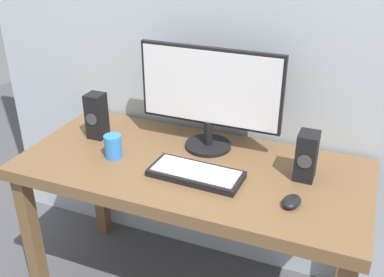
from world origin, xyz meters
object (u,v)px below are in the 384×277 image
at_px(desk, 191,182).
at_px(keyboard_primary, 196,174).
at_px(mouse, 292,201).
at_px(monitor, 210,94).
at_px(speaker_right, 307,156).
at_px(coffee_mug, 113,146).
at_px(speaker_left, 97,116).

height_order(desk, keyboard_primary, keyboard_primary).
bearing_deg(mouse, keyboard_primary, -175.04).
xyz_separation_m(keyboard_primary, mouse, (0.39, -0.05, 0.00)).
xyz_separation_m(monitor, speaker_right, (0.44, -0.11, -0.15)).
relative_size(keyboard_primary, coffee_mug, 3.74).
distance_m(speaker_right, speaker_left, 0.94).
xyz_separation_m(mouse, speaker_left, (-0.93, 0.21, 0.09)).
xyz_separation_m(desk, keyboard_primary, (0.05, -0.08, 0.10)).
xyz_separation_m(monitor, mouse, (0.43, -0.31, -0.23)).
bearing_deg(monitor, speaker_left, -168.58).
height_order(mouse, speaker_left, speaker_left).
relative_size(keyboard_primary, speaker_left, 1.78).
xyz_separation_m(desk, speaker_left, (-0.49, 0.07, 0.19)).
relative_size(monitor, speaker_left, 2.96).
relative_size(keyboard_primary, speaker_right, 1.94).
xyz_separation_m(mouse, speaker_right, (0.01, 0.21, 0.08)).
distance_m(desk, keyboard_primary, 0.14).
bearing_deg(mouse, speaker_left, 179.87).
bearing_deg(desk, speaker_right, 9.08).
bearing_deg(monitor, mouse, -36.03).
height_order(speaker_left, coffee_mug, speaker_left).
height_order(monitor, speaker_left, monitor).
distance_m(desk, monitor, 0.38).
xyz_separation_m(speaker_right, coffee_mug, (-0.78, -0.14, -0.05)).
distance_m(monitor, coffee_mug, 0.46).
height_order(desk, speaker_left, speaker_left).
xyz_separation_m(desk, monitor, (0.01, 0.18, 0.33)).
distance_m(keyboard_primary, mouse, 0.39).
bearing_deg(speaker_right, mouse, -92.60).
bearing_deg(coffee_mug, mouse, -5.10).
relative_size(desk, monitor, 2.31).
bearing_deg(speaker_left, keyboard_primary, -16.05).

